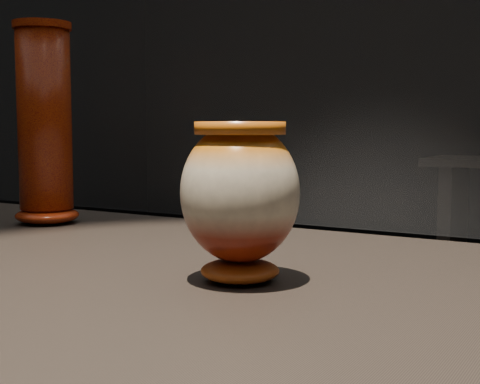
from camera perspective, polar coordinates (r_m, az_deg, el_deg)
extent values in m
cube|color=black|center=(0.94, -7.78, -7.56)|extent=(2.00, 0.80, 0.05)
ellipsoid|color=maroon|center=(0.82, 0.00, -6.73)|extent=(0.10, 0.10, 0.03)
ellipsoid|color=beige|center=(0.80, 0.00, -0.08)|extent=(0.15, 0.15, 0.17)
cylinder|color=orange|center=(0.80, 0.00, 5.47)|extent=(0.11, 0.11, 0.02)
ellipsoid|color=#B33F0B|center=(1.36, -16.12, -1.92)|extent=(0.15, 0.15, 0.03)
cylinder|color=#B33F0B|center=(1.35, -16.33, 5.93)|extent=(0.13, 0.13, 0.34)
cylinder|color=#B33F0B|center=(1.36, -16.54, 13.44)|extent=(0.14, 0.14, 0.01)
cube|color=black|center=(4.51, 17.71, -3.18)|extent=(0.08, 0.50, 0.85)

